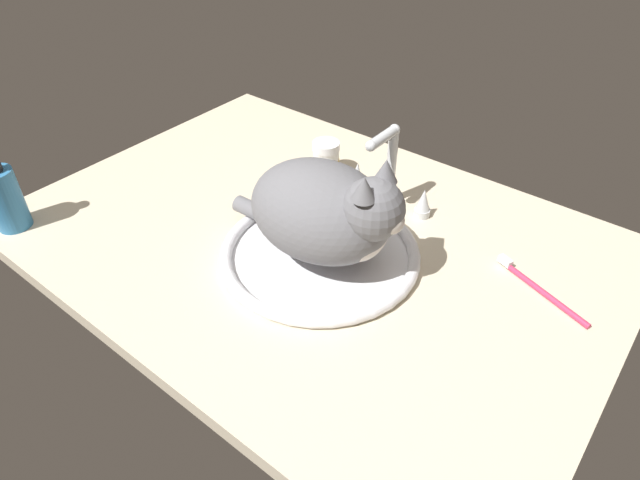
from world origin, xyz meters
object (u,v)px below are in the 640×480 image
sink_basin (320,253)px  pill_bottle (326,159)px  faucet (388,174)px  soap_pump_bottle (4,197)px  toothbrush (539,289)px  cat (328,212)px

sink_basin → pill_bottle: 29.21cm
sink_basin → faucet: bearing=90.0°
soap_pump_bottle → toothbrush: (87.19, 45.26, -6.02)cm
sink_basin → faucet: faucet is taller
cat → pill_bottle: cat is taller
faucet → soap_pump_bottle: 73.46cm
sink_basin → toothbrush: sink_basin is taller
toothbrush → cat: bearing=-154.2°
sink_basin → pill_bottle: size_ratio=4.71×
cat → toothbrush: cat is taller
sink_basin → cat: (1.70, 0.06, 9.95)cm
soap_pump_bottle → cat: bearing=28.4°
cat → soap_pump_bottle: cat is taller
soap_pump_bottle → faucet: bearing=44.2°
sink_basin → pill_bottle: pill_bottle is taller
toothbrush → sink_basin: bearing=-155.3°
sink_basin → cat: size_ratio=1.02×
soap_pump_bottle → toothbrush: size_ratio=0.96×
pill_bottle → soap_pump_bottle: soap_pump_bottle is taller
faucet → cat: bearing=-85.5°
pill_bottle → soap_pump_bottle: 63.89cm
pill_bottle → soap_pump_bottle: bearing=-123.9°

